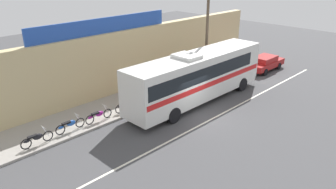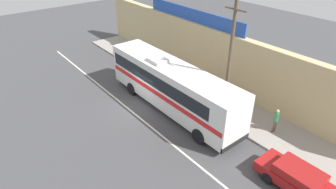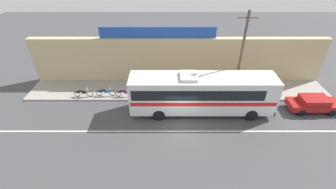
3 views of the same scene
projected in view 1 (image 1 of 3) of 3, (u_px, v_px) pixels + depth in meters
ground_plane at (200, 117)px, 21.60m from camera, size 70.00×70.00×0.00m
sidewalk_slab at (147, 95)px, 24.95m from camera, size 30.00×3.60×0.14m
storefront_facade at (128, 60)px, 25.46m from camera, size 30.00×0.70×4.80m
storefront_billboard at (103, 26)px, 22.98m from camera, size 11.42×0.12×1.10m
road_center_stripe at (209, 120)px, 21.08m from camera, size 30.00×0.14×0.01m
intercity_bus at (197, 75)px, 23.14m from camera, size 12.30×2.62×3.78m
parked_car at (265, 63)px, 30.49m from camera, size 4.49×1.82×1.37m
utility_pole at (207, 31)px, 25.82m from camera, size 1.60×0.22×8.27m
motorcycle_green at (98, 115)px, 20.52m from camera, size 1.96×0.56×0.94m
motorcycle_red at (70, 125)px, 19.32m from camera, size 1.93×0.56×0.94m
motorcycle_black at (36, 138)px, 17.83m from camera, size 1.87×0.56×0.94m
motorcycle_purple at (126, 105)px, 22.00m from camera, size 1.91×0.56×0.94m
pedestrian_by_curb at (215, 59)px, 30.08m from camera, size 0.30×0.48×1.73m
pedestrian_far_left at (185, 71)px, 26.98m from camera, size 0.30×0.48×1.72m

